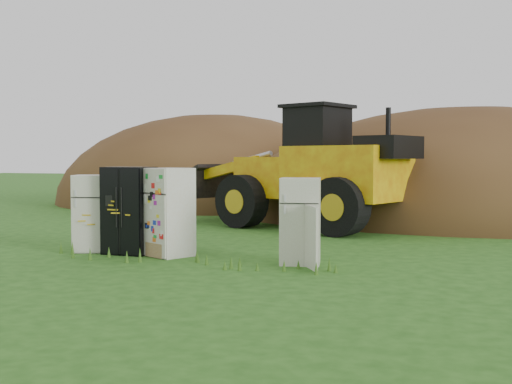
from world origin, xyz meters
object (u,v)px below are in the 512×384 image
fridge_sticker (170,212)px  wheel_loader (292,167)px  fridge_black_side (129,210)px  fridge_open_door (300,221)px  fridge_leftmost (92,213)px

fridge_sticker → wheel_loader: bearing=109.4°
fridge_black_side → fridge_open_door: bearing=-1.6°
fridge_sticker → fridge_black_side: bearing=-155.6°
wheel_loader → fridge_leftmost: bearing=-92.2°
wheel_loader → fridge_sticker: bearing=-76.3°
wheel_loader → fridge_open_door: bearing=-51.6°
fridge_black_side → fridge_sticker: bearing=-2.2°
fridge_sticker → wheel_loader: 6.51m
fridge_black_side → fridge_leftmost: bearing=179.2°
fridge_leftmost → fridge_black_side: size_ratio=0.90×
fridge_sticker → fridge_open_door: (2.84, 0.02, -0.09)m
fridge_leftmost → fridge_black_side: fridge_black_side is taller
fridge_black_side → fridge_sticker: fridge_black_side is taller
fridge_black_side → wheel_loader: (1.59, 6.41, 0.86)m
fridge_leftmost → wheel_loader: size_ratio=0.23×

